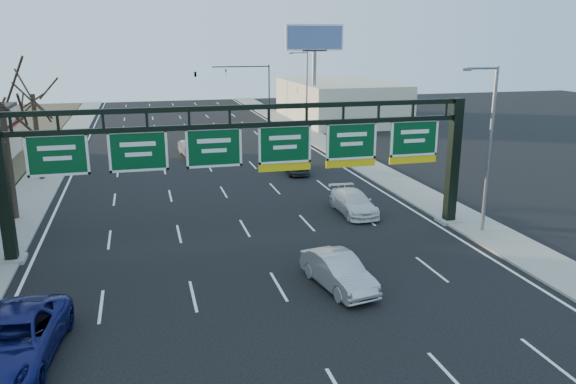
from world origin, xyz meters
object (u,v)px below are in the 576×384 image
object	(u,v)px
car_blue_suv	(13,341)
car_white_wagon	(353,202)
car_silver_sedan	(338,271)
sign_gantry	(253,155)

from	to	relation	value
car_blue_suv	car_white_wagon	xyz separation A→B (m)	(16.80, 12.67, -0.13)
car_silver_sedan	car_blue_suv	bearing A→B (deg)	-177.28
sign_gantry	car_white_wagon	xyz separation A→B (m)	(6.82, 3.12, -3.94)
car_silver_sedan	car_white_wagon	xyz separation A→B (m)	(4.52, 9.85, -0.05)
car_silver_sedan	car_white_wagon	world-z (taller)	car_silver_sedan
sign_gantry	car_blue_suv	world-z (taller)	sign_gantry
car_white_wagon	car_blue_suv	bearing A→B (deg)	-142.88
car_blue_suv	car_white_wagon	world-z (taller)	car_blue_suv
sign_gantry	car_silver_sedan	world-z (taller)	sign_gantry
car_silver_sedan	car_white_wagon	size ratio (longest dim) A/B	0.94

